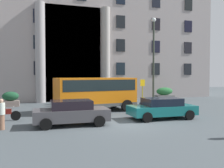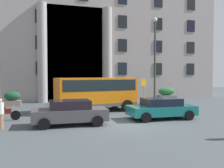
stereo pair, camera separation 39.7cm
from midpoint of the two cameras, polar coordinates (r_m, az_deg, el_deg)
ground_plane at (r=14.48m, az=3.60°, el=-9.45°), size 80.00×64.00×0.12m
office_building_facade at (r=31.55m, az=-7.68°, el=11.44°), size 32.93×9.74×15.82m
orange_minibus at (r=19.38m, az=-3.16°, el=-1.64°), size 6.33×3.31×2.59m
bus_stop_sign at (r=22.54m, az=7.75°, el=-1.26°), size 0.44×0.08×2.40m
hedge_planter_entrance_right at (r=24.13m, az=-9.14°, el=-2.72°), size 1.41×0.81×1.63m
hedge_planter_far_west at (r=27.74m, az=12.81°, el=-2.30°), size 2.02×0.92×1.42m
hedge_planter_entrance_left at (r=25.21m, az=3.26°, el=-2.64°), size 1.91×0.74×1.48m
hedge_planter_east at (r=23.94m, az=-21.45°, el=-3.24°), size 1.46×0.94×1.33m
parked_sedan_second at (r=14.29m, az=-8.86°, el=-6.43°), size 4.20×2.03×1.41m
parked_estate_mid at (r=16.41m, az=11.92°, el=-5.43°), size 4.31×2.14×1.34m
motorcycle_near_kerb at (r=18.33m, az=8.24°, el=-5.34°), size 2.04×0.55×0.89m
scooter_by_planter at (r=16.82m, az=-23.09°, el=-6.20°), size 1.96×0.55×0.89m
pedestrian_man_crossing at (r=14.25m, az=-23.51°, el=-6.30°), size 0.36×0.36×1.61m
lamppost_plaza_centre at (r=23.57m, az=10.30°, el=6.65°), size 0.40×0.40×8.11m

